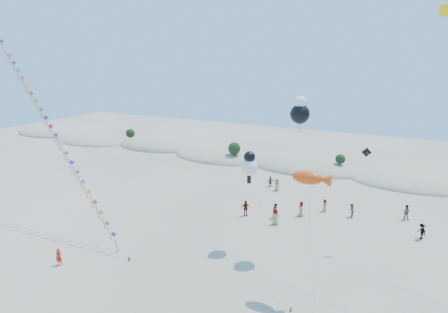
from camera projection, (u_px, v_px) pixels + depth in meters
dune_ridge at (309, 168)px, 62.83m from camera, size 145.30×11.49×5.57m
kite_train at (52, 129)px, 40.43m from camera, size 24.39×6.93×20.58m
fish_kite at (311, 178)px, 27.80m from camera, size 3.53×4.83×10.01m
cartoon_kite_low at (249, 165)px, 35.35m from camera, size 7.75×8.85×9.67m
cartoon_kite_high at (300, 112)px, 33.33m from camera, size 10.95×9.35×14.90m
dark_kite at (401, 196)px, 32.05m from camera, size 11.55×8.64×10.04m
flyer_foreground at (59, 257)px, 33.60m from camera, size 0.70×0.59×1.62m
beachgoers at (329, 210)px, 43.83m from camera, size 28.57×12.86×1.88m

